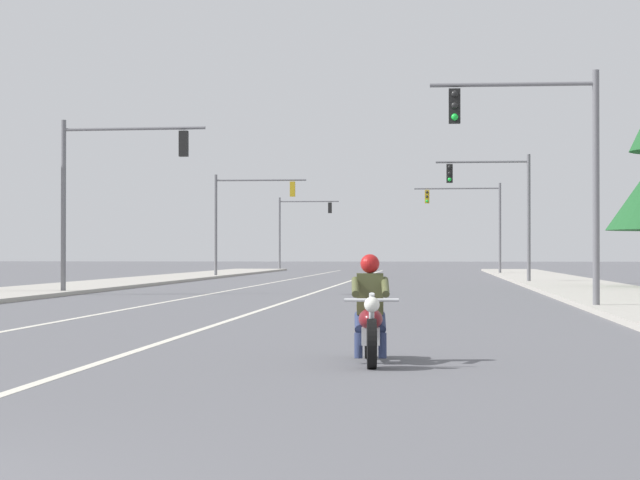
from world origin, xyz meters
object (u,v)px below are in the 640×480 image
(traffic_signal_mid_right, at_px, (502,199))
(traffic_signal_near_left, at_px, (105,178))
(motorcycle_with_rider, at_px, (370,319))
(traffic_signal_far_right, at_px, (474,213))
(traffic_signal_near_right, at_px, (548,153))
(traffic_signal_mid_left, at_px, (242,209))
(traffic_signal_far_left, at_px, (297,222))

(traffic_signal_mid_right, bearing_deg, traffic_signal_near_left, -131.71)
(motorcycle_with_rider, bearing_deg, traffic_signal_far_right, 86.97)
(traffic_signal_far_right, bearing_deg, traffic_signal_mid_right, -88.67)
(motorcycle_with_rider, relative_size, traffic_signal_near_left, 0.35)
(traffic_signal_near_right, distance_m, traffic_signal_near_left, 17.67)
(traffic_signal_near_left, height_order, traffic_signal_mid_right, same)
(traffic_signal_near_left, distance_m, traffic_signal_mid_right, 22.24)
(motorcycle_with_rider, height_order, traffic_signal_mid_left, traffic_signal_mid_left)
(traffic_signal_near_left, relative_size, traffic_signal_far_left, 1.00)
(traffic_signal_near_left, distance_m, traffic_signal_mid_left, 29.98)
(motorcycle_with_rider, distance_m, traffic_signal_far_right, 65.96)
(traffic_signal_mid_right, relative_size, traffic_signal_far_right, 1.00)
(traffic_signal_near_left, xyz_separation_m, traffic_signal_far_left, (-0.09, 59.97, -0.00))
(motorcycle_with_rider, xyz_separation_m, traffic_signal_far_left, (-10.86, 85.36, 3.53))
(traffic_signal_near_right, distance_m, traffic_signal_mid_right, 26.64)
(traffic_signal_mid_left, height_order, traffic_signal_far_right, same)
(traffic_signal_far_right, relative_size, traffic_signal_far_left, 1.00)
(traffic_signal_mid_left, relative_size, traffic_signal_far_left, 1.00)
(traffic_signal_near_left, distance_m, traffic_signal_far_right, 42.81)
(motorcycle_with_rider, xyz_separation_m, traffic_signal_mid_left, (-10.69, 55.38, 3.55))
(traffic_signal_mid_left, bearing_deg, traffic_signal_mid_right, -42.25)
(traffic_signal_mid_right, bearing_deg, traffic_signal_far_left, 108.96)
(traffic_signal_near_right, bearing_deg, traffic_signal_mid_left, 109.88)
(traffic_signal_mid_left, distance_m, traffic_signal_far_right, 17.58)
(traffic_signal_mid_right, distance_m, traffic_signal_mid_left, 19.90)
(traffic_signal_near_left, relative_size, traffic_signal_mid_left, 1.00)
(traffic_signal_mid_left, relative_size, traffic_signal_far_right, 1.00)
(traffic_signal_near_right, height_order, traffic_signal_mid_left, same)
(traffic_signal_mid_right, xyz_separation_m, traffic_signal_far_left, (-14.89, 43.36, 0.04))
(traffic_signal_mid_right, distance_m, traffic_signal_far_left, 45.85)
(traffic_signal_mid_left, height_order, traffic_signal_far_left, same)
(traffic_signal_near_right, bearing_deg, traffic_signal_mid_right, 89.44)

